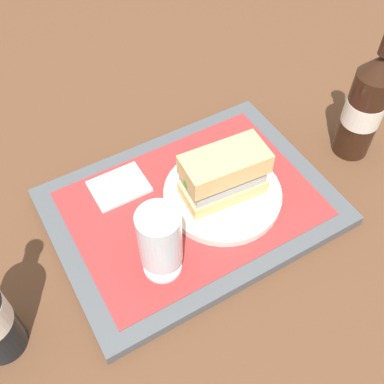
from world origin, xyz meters
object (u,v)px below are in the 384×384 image
object	(u,v)px
plate	(222,194)
second_bottle	(366,105)
beer_glass	(160,242)
sandwich	(222,175)

from	to	relation	value
plate	second_bottle	xyz separation A→B (m)	(-0.27, 0.01, 0.08)
plate	second_bottle	size ratio (longest dim) A/B	0.71
beer_glass	second_bottle	bearing A→B (deg)	-172.41
second_bottle	plate	bearing A→B (deg)	-1.90
sandwich	second_bottle	xyz separation A→B (m)	(-0.27, 0.01, 0.03)
sandwich	beer_glass	size ratio (longest dim) A/B	1.09
plate	beer_glass	distance (m)	0.17
plate	sandwich	world-z (taller)	sandwich
sandwich	beer_glass	xyz separation A→B (m)	(0.14, 0.06, 0.01)
plate	sandwich	xyz separation A→B (m)	(0.00, -0.00, 0.05)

